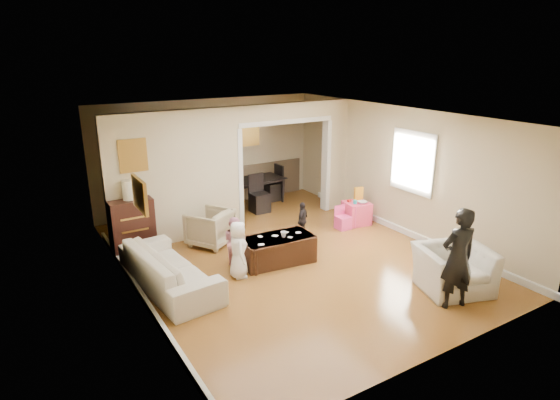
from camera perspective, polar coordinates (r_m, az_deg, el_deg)
floor at (r=8.70m, az=0.69°, el=-6.94°), size 7.00×7.00×0.00m
partition_left at (r=9.25m, az=-12.54°, el=2.71°), size 2.75×0.18×2.60m
partition_right at (r=11.05m, az=6.68°, el=5.46°), size 0.55×0.18×2.60m
partition_header at (r=10.08m, az=0.62°, el=10.88°), size 2.22×0.18×0.35m
window_pane at (r=9.59m, az=16.05°, el=4.51°), size 0.03×0.95×1.10m
framed_art_partition at (r=8.81m, az=-17.64°, el=5.23°), size 0.45×0.03×0.55m
framed_art_sofa_wall at (r=6.54m, az=-16.87°, el=0.63°), size 0.03×0.55×0.40m
framed_art_alcove at (r=11.60m, az=-3.73°, el=8.14°), size 0.45×0.03×0.55m
sofa at (r=7.73m, az=-13.48°, el=-8.15°), size 1.09×2.31×0.65m
armchair_back at (r=9.19m, az=-8.58°, el=-3.36°), size 1.06×1.06×0.71m
armchair_front at (r=7.93m, az=20.55°, el=-7.95°), size 1.32×1.24×0.70m
dresser at (r=9.05m, az=-17.72°, el=-3.16°), size 0.78×0.44×1.07m
table_lamp at (r=8.83m, az=-18.15°, el=1.18°), size 0.22×0.22×0.36m
potted_plant at (r=8.89m, az=-16.88°, el=1.15°), size 0.26×0.22×0.28m
coffee_table at (r=8.39m, az=-0.34°, el=-6.11°), size 1.35×0.79×0.48m
coffee_cup at (r=8.29m, az=0.43°, el=-4.24°), size 0.12×0.12×0.10m
play_table at (r=10.36m, az=9.38°, el=-1.58°), size 0.59×0.59×0.49m
cereal_box at (r=10.38m, az=9.64°, el=0.76°), size 0.21×0.10×0.30m
cyan_cup at (r=10.17m, az=9.21°, el=-0.24°), size 0.08×0.08×0.08m
toy_block at (r=10.29m, az=8.51°, el=-0.08°), size 0.09×0.07×0.05m
play_bowl at (r=10.22m, az=10.10°, el=-0.28°), size 0.24×0.24×0.05m
dining_table at (r=11.50m, az=-4.08°, el=0.98°), size 1.91×1.17×0.64m
adult_person at (r=7.27m, az=21.00°, el=-6.71°), size 0.63×0.49×1.55m
child_kneel_a at (r=7.80m, az=-5.15°, el=-6.10°), size 0.44×0.55×0.99m
child_kneel_b at (r=8.25m, az=-5.61°, el=-5.06°), size 0.43×0.50×0.90m
child_toddler at (r=9.45m, az=2.78°, el=-2.44°), size 0.47×0.39×0.75m
craft_papers at (r=8.31m, az=-0.30°, el=-4.53°), size 0.96×0.43×0.00m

